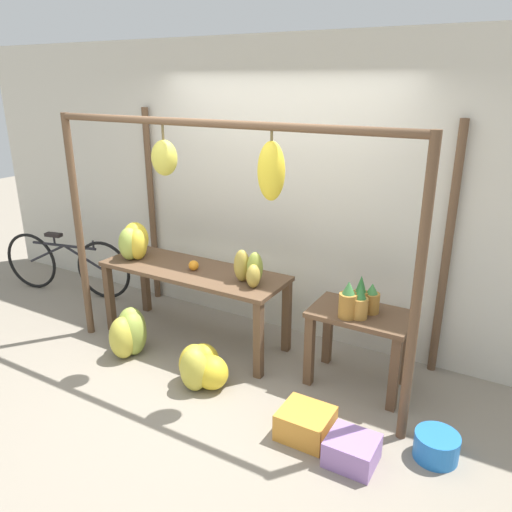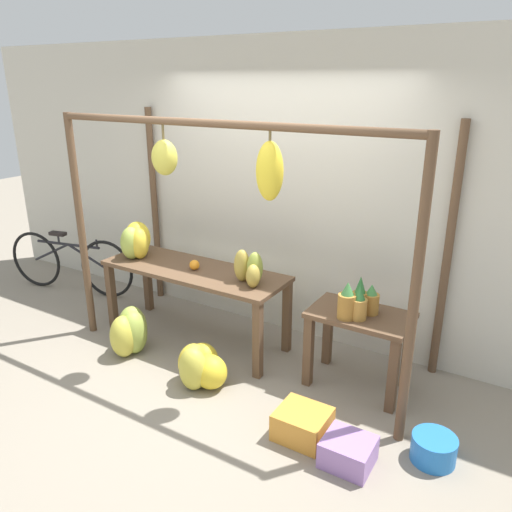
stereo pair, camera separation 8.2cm
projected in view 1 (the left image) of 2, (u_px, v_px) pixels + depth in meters
name	position (u px, v px, depth m)	size (l,w,h in m)	color
ground_plane	(202.00, 390.00, 4.11)	(20.00, 20.00, 0.00)	gray
shop_wall_back	(281.00, 192.00, 4.76)	(8.00, 0.08, 2.80)	beige
stall_awning	(236.00, 203.00, 4.03)	(3.20, 1.15, 2.14)	brown
display_table_main	(193.00, 279.00, 4.70)	(1.82, 0.62, 0.74)	brown
display_table_side	(360.00, 330.00, 4.03)	(0.80, 0.50, 0.66)	brown
banana_pile_on_table	(134.00, 242.00, 4.91)	(0.35, 0.38, 0.34)	gold
orange_pile	(194.00, 265.00, 4.64)	(0.10, 0.11, 0.09)	orange
pineapple_cluster	(359.00, 301.00, 3.89)	(0.27, 0.31, 0.31)	#B27F38
banana_pile_ground_left	(129.00, 333.00, 4.59)	(0.40, 0.51, 0.43)	#9EB247
banana_pile_ground_right	(201.00, 366.00, 4.15)	(0.49, 0.45, 0.38)	yellow
fruit_crate_white	(306.00, 423.00, 3.55)	(0.36, 0.33, 0.21)	orange
blue_bucket	(436.00, 446.00, 3.35)	(0.30, 0.30, 0.18)	blue
parked_bicycle	(66.00, 264.00, 5.87)	(1.67, 0.40, 0.73)	black
papaya_pile	(250.00, 269.00, 4.30)	(0.32, 0.27, 0.29)	gold
fruit_crate_purple	(352.00, 450.00, 3.30)	(0.32, 0.30, 0.19)	#9970B7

